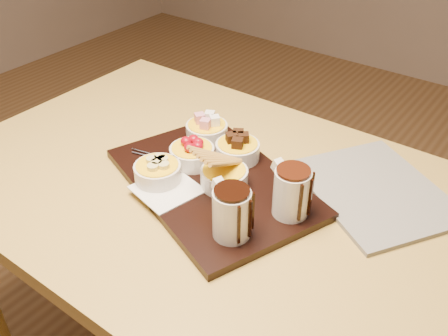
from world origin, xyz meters
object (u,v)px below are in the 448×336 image
Objects in this scene: dining_table at (210,216)px; bowl_strawberries at (192,155)px; pitcher_milk_chocolate at (291,193)px; pitcher_dark_chocolate at (232,214)px; newspaper at (375,191)px; serving_board at (213,183)px.

dining_table is 0.15m from bowl_strawberries.
bowl_strawberries reaches higher than dining_table.
pitcher_dark_chocolate is at bearing -94.40° from pitcher_milk_chocolate.
bowl_strawberries reaches higher than newspaper.
pitcher_milk_chocolate is 0.22m from newspaper.
bowl_strawberries reaches higher than serving_board.
pitcher_milk_chocolate is at bearing 85.60° from pitcher_dark_chocolate.
dining_table is 12.00× the size of bowl_strawberries.
serving_board is (0.02, -0.01, 0.11)m from dining_table.
newspaper is (0.31, 0.18, 0.10)m from dining_table.
bowl_strawberries is at bearing -163.61° from pitcher_milk_chocolate.
bowl_strawberries is at bearing -176.42° from serving_board.
serving_board is 0.08m from bowl_strawberries.
dining_table is at bearing -160.08° from pitcher_milk_chocolate.
dining_table is 12.34× the size of pitcher_milk_chocolate.
dining_table is at bearing 177.81° from serving_board.
serving_board is at bearing -17.30° from bowl_strawberries.
pitcher_milk_chocolate reaches higher than serving_board.
pitcher_dark_chocolate is (0.13, -0.11, 0.06)m from serving_board.
pitcher_dark_chocolate reaches higher than serving_board.
pitcher_milk_chocolate is at bearing -4.49° from bowl_strawberries.
bowl_strawberries is (-0.06, 0.02, 0.14)m from dining_table.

